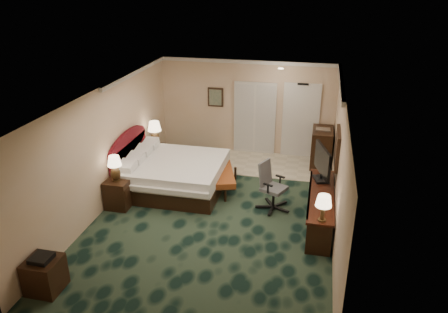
% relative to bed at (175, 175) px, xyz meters
% --- Properties ---
extents(floor, '(5.00, 7.50, 0.00)m').
position_rel_bed_xyz_m(floor, '(1.25, -0.99, -0.36)').
color(floor, black).
rests_on(floor, ground).
extents(ceiling, '(5.00, 7.50, 0.00)m').
position_rel_bed_xyz_m(ceiling, '(1.25, -0.99, 2.34)').
color(ceiling, white).
rests_on(ceiling, wall_back).
extents(wall_back, '(5.00, 0.00, 2.70)m').
position_rel_bed_xyz_m(wall_back, '(1.25, 2.76, 0.99)').
color(wall_back, tan).
rests_on(wall_back, ground).
extents(wall_front, '(5.00, 0.00, 2.70)m').
position_rel_bed_xyz_m(wall_front, '(1.25, -4.74, 0.99)').
color(wall_front, tan).
rests_on(wall_front, ground).
extents(wall_left, '(0.00, 7.50, 2.70)m').
position_rel_bed_xyz_m(wall_left, '(-1.25, -0.99, 0.99)').
color(wall_left, tan).
rests_on(wall_left, ground).
extents(wall_right, '(0.00, 7.50, 2.70)m').
position_rel_bed_xyz_m(wall_right, '(3.75, -0.99, 0.99)').
color(wall_right, tan).
rests_on(wall_right, ground).
extents(crown_molding, '(5.00, 7.50, 0.10)m').
position_rel_bed_xyz_m(crown_molding, '(1.25, -0.99, 2.29)').
color(crown_molding, silver).
rests_on(crown_molding, wall_back).
extents(tile_patch, '(3.20, 1.70, 0.01)m').
position_rel_bed_xyz_m(tile_patch, '(2.15, 1.91, -0.36)').
color(tile_patch, '#BDB497').
rests_on(tile_patch, ground).
extents(headboard, '(0.12, 2.00, 1.40)m').
position_rel_bed_xyz_m(headboard, '(-1.19, 0.01, 0.34)').
color(headboard, '#48090B').
rests_on(headboard, ground).
extents(entry_door, '(1.02, 0.06, 2.18)m').
position_rel_bed_xyz_m(entry_door, '(2.80, 2.73, 0.69)').
color(entry_door, silver).
rests_on(entry_door, ground).
extents(closet_doors, '(1.20, 0.06, 2.10)m').
position_rel_bed_xyz_m(closet_doors, '(1.50, 2.72, 0.69)').
color(closet_doors, '#B6B6B6').
rests_on(closet_doors, ground).
extents(wall_art, '(0.45, 0.06, 0.55)m').
position_rel_bed_xyz_m(wall_art, '(0.35, 2.72, 1.24)').
color(wall_art, '#415C4D').
rests_on(wall_art, wall_back).
extents(wall_mirror, '(0.05, 0.95, 0.75)m').
position_rel_bed_xyz_m(wall_mirror, '(3.71, -0.39, 1.19)').
color(wall_mirror, white).
rests_on(wall_mirror, wall_right).
extents(bed, '(2.29, 2.12, 0.73)m').
position_rel_bed_xyz_m(bed, '(0.00, 0.00, 0.00)').
color(bed, white).
rests_on(bed, ground).
extents(nightstand_near, '(0.53, 0.60, 0.66)m').
position_rel_bed_xyz_m(nightstand_near, '(-0.96, -1.11, -0.03)').
color(nightstand_near, black).
rests_on(nightstand_near, ground).
extents(nightstand_far, '(0.47, 0.54, 0.59)m').
position_rel_bed_xyz_m(nightstand_far, '(-0.99, 1.17, -0.07)').
color(nightstand_far, black).
rests_on(nightstand_far, ground).
extents(lamp_near, '(0.39, 0.39, 0.59)m').
position_rel_bed_xyz_m(lamp_near, '(-0.98, -1.15, 0.59)').
color(lamp_near, black).
rests_on(lamp_near, nightstand_near).
extents(lamp_far, '(0.37, 0.37, 0.68)m').
position_rel_bed_xyz_m(lamp_far, '(-0.96, 1.20, 0.57)').
color(lamp_far, black).
rests_on(lamp_far, nightstand_far).
extents(bed_bench, '(0.89, 1.47, 0.47)m').
position_rel_bed_xyz_m(bed_bench, '(1.14, 0.22, -0.13)').
color(bed_bench, brown).
rests_on(bed_bench, ground).
extents(side_table, '(0.55, 0.55, 0.59)m').
position_rel_bed_xyz_m(side_table, '(-0.94, -4.01, -0.07)').
color(side_table, black).
rests_on(side_table, ground).
extents(desk, '(0.52, 2.42, 0.70)m').
position_rel_bed_xyz_m(desk, '(3.47, -0.87, -0.01)').
color(desk, black).
rests_on(desk, ground).
extents(tv, '(0.37, 0.98, 0.78)m').
position_rel_bed_xyz_m(tv, '(3.45, -0.23, 0.73)').
color(tv, black).
rests_on(tv, desk).
extents(desk_lamp, '(0.32, 0.32, 0.53)m').
position_rel_bed_xyz_m(desk_lamp, '(3.50, -1.94, 0.60)').
color(desk_lamp, black).
rests_on(desk_lamp, desk).
extents(desk_chair, '(0.83, 0.81, 1.10)m').
position_rel_bed_xyz_m(desk_chair, '(2.45, -0.47, 0.19)').
color(desk_chair, '#515257').
rests_on(desk_chair, ground).
extents(minibar, '(0.54, 0.97, 1.03)m').
position_rel_bed_xyz_m(minibar, '(3.43, 2.21, 0.15)').
color(minibar, black).
rests_on(minibar, ground).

